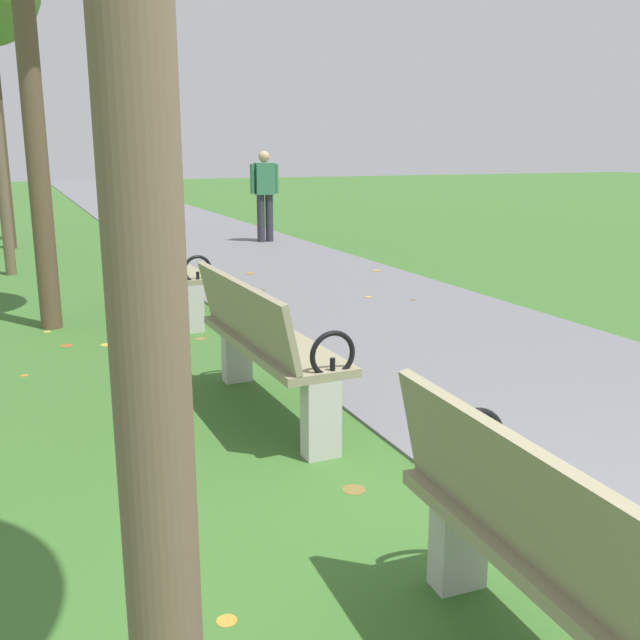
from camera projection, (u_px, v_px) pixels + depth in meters
The scene contains 6 objects.
paved_walkway at pixel (152, 214), 18.95m from camera, with size 3.08×44.00×0.02m, color slate.
park_bench_1 at pixel (586, 581), 2.03m from camera, with size 0.53×1.62×0.90m.
park_bench_2 at pixel (265, 342), 4.53m from camera, with size 0.51×1.61×0.90m.
park_bench_3 at pixel (167, 269), 7.26m from camera, with size 0.52×1.61×0.90m.
pedestrian_walking at pixel (265, 191), 12.94m from camera, with size 0.53×0.23×1.62m.
scattered_leaves at pixel (355, 403), 4.82m from camera, with size 5.19×9.86×0.02m.
Camera 1 is at (-1.90, -1.29, 1.67)m, focal length 40.32 mm.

